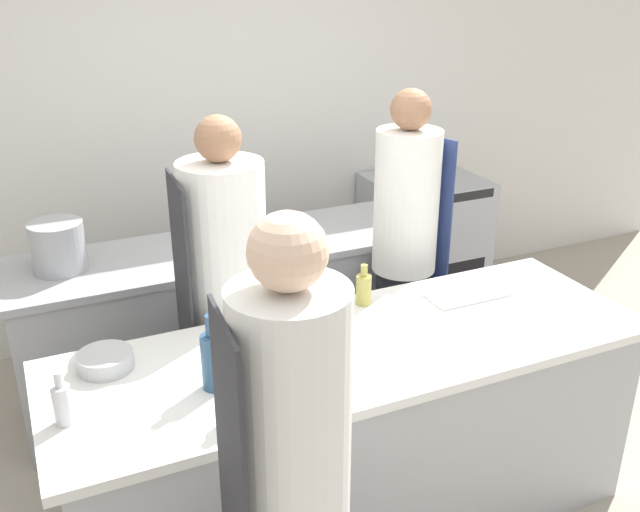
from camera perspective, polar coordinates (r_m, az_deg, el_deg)
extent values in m
cube|color=silver|center=(4.59, -9.39, 11.05)|extent=(8.00, 0.06, 2.80)
cube|color=#A8AAAF|center=(3.15, 2.72, -14.38)|extent=(2.36, 0.79, 0.85)
cube|color=white|center=(2.90, 2.88, -7.41)|extent=(2.46, 0.82, 0.04)
cube|color=#A8AAAF|center=(4.05, -7.57, -5.31)|extent=(2.19, 0.63, 0.85)
cube|color=#A8AAAF|center=(3.86, -7.91, 0.50)|extent=(2.28, 0.66, 0.04)
cube|color=#A8AAAF|center=(5.09, 8.23, 1.21)|extent=(0.74, 0.66, 0.91)
cube|color=black|center=(4.93, 10.10, -2.30)|extent=(0.59, 0.01, 0.32)
cube|color=black|center=(4.70, 10.63, 4.56)|extent=(0.63, 0.01, 0.06)
cylinder|color=silver|center=(1.95, -2.35, -12.72)|extent=(0.33, 0.33, 0.76)
cube|color=#2D2D33|center=(1.99, -7.11, -16.17)|extent=(0.04, 0.31, 0.87)
sphere|color=beige|center=(1.72, -2.60, 0.36)|extent=(0.20, 0.20, 0.20)
cylinder|color=black|center=(3.97, 6.39, -6.26)|extent=(0.28, 0.28, 0.80)
cylinder|color=white|center=(3.65, 6.93, 4.32)|extent=(0.33, 0.33, 0.74)
cube|color=navy|center=(3.80, 8.68, 3.31)|extent=(0.09, 0.31, 0.85)
sphere|color=#9E7051|center=(3.53, 7.30, 11.57)|extent=(0.20, 0.20, 0.20)
cylinder|color=black|center=(3.51, -7.03, -10.60)|extent=(0.32, 0.32, 0.79)
cylinder|color=white|center=(3.16, -7.70, 1.03)|extent=(0.38, 0.38, 0.73)
cube|color=#2D2D33|center=(3.16, -11.00, -1.23)|extent=(0.03, 0.36, 0.84)
sphere|color=#9E7051|center=(3.01, -8.17, 9.28)|extent=(0.20, 0.20, 0.20)
cylinder|color=silver|center=(2.56, -19.89, -11.14)|extent=(0.06, 0.06, 0.14)
cylinder|color=silver|center=(2.50, -20.20, -9.26)|extent=(0.03, 0.03, 0.06)
cylinder|color=black|center=(2.84, -2.84, -5.09)|extent=(0.07, 0.07, 0.22)
cylinder|color=black|center=(2.77, -2.90, -2.30)|extent=(0.03, 0.03, 0.09)
cylinder|color=#2D5175|center=(2.60, -8.55, -8.38)|extent=(0.09, 0.09, 0.21)
cylinder|color=#2D5175|center=(2.52, -8.75, -5.54)|extent=(0.04, 0.04, 0.08)
cylinder|color=#19471E|center=(2.46, -5.95, -11.13)|extent=(0.09, 0.09, 0.15)
cylinder|color=#19471E|center=(2.40, -6.05, -9.11)|extent=(0.04, 0.04, 0.06)
cylinder|color=#B2A84C|center=(3.18, 3.51, -2.72)|extent=(0.07, 0.07, 0.14)
cylinder|color=#B2A84C|center=(3.13, 3.55, -1.16)|extent=(0.03, 0.03, 0.05)
cylinder|color=#B7BABC|center=(2.83, -16.79, -8.03)|extent=(0.21, 0.21, 0.07)
cylinder|color=navy|center=(2.57, -0.16, -10.46)|extent=(0.19, 0.19, 0.05)
cube|color=white|center=(3.34, 11.62, -3.03)|extent=(0.37, 0.18, 0.01)
cylinder|color=#A8AAAF|center=(3.71, -20.21, 0.72)|extent=(0.26, 0.26, 0.25)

